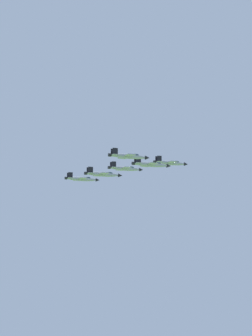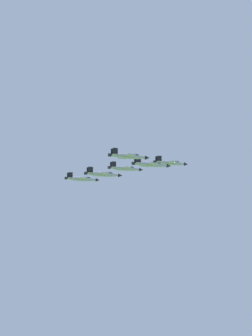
{
  "view_description": "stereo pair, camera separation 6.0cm",
  "coord_description": "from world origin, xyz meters",
  "px_view_note": "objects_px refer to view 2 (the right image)",
  "views": [
    {
      "loc": [
        294.1,
        23.01,
        122.04
      ],
      "look_at": [
        32.84,
        -44.78,
        165.98
      ],
      "focal_mm": 65.19,
      "sensor_mm": 36.0,
      "label": 1
    },
    {
      "loc": [
        294.08,
        23.07,
        122.04
      ],
      "look_at": [
        32.84,
        -44.78,
        165.98
      ],
      "focal_mm": 65.19,
      "sensor_mm": 36.0,
      "label": 2
    }
  ],
  "objects_px": {
    "jet_right_outer": "(128,156)",
    "jet_slot_rear": "(103,174)",
    "jet_left_wingman": "(125,168)",
    "jet_left_outer": "(82,179)",
    "jet_lead": "(170,163)",
    "jet_right_wingman": "(151,164)"
  },
  "relations": [
    {
      "from": "jet_left_wingman",
      "to": "jet_right_wingman",
      "type": "distance_m",
      "value": 28.59
    },
    {
      "from": "jet_lead",
      "to": "jet_slot_rear",
      "type": "height_order",
      "value": "jet_lead"
    },
    {
      "from": "jet_lead",
      "to": "jet_left_outer",
      "type": "distance_m",
      "value": 44.33
    },
    {
      "from": "jet_right_outer",
      "to": "jet_slot_rear",
      "type": "relative_size",
      "value": 1.0
    },
    {
      "from": "jet_left_outer",
      "to": "jet_right_outer",
      "type": "relative_size",
      "value": 0.99
    },
    {
      "from": "jet_left_wingman",
      "to": "jet_right_outer",
      "type": "distance_m",
      "value": 45.95
    },
    {
      "from": "jet_right_wingman",
      "to": "jet_left_wingman",
      "type": "bearing_deg",
      "value": 90.42
    },
    {
      "from": "jet_right_outer",
      "to": "jet_slot_rear",
      "type": "bearing_deg",
      "value": 90.41
    },
    {
      "from": "jet_lead",
      "to": "jet_slot_rear",
      "type": "bearing_deg",
      "value": 179.27
    },
    {
      "from": "jet_right_wingman",
      "to": "jet_left_outer",
      "type": "distance_m",
      "value": 45.91
    },
    {
      "from": "jet_right_wingman",
      "to": "jet_left_outer",
      "type": "bearing_deg",
      "value": 111.83
    },
    {
      "from": "jet_right_wingman",
      "to": "jet_right_outer",
      "type": "xyz_separation_m",
      "value": [
        21.51,
        -4.53,
        0.01
      ]
    },
    {
      "from": "jet_left_wingman",
      "to": "jet_right_outer",
      "type": "bearing_deg",
      "value": -112.38
    },
    {
      "from": "jet_left_wingman",
      "to": "jet_left_outer",
      "type": "relative_size",
      "value": 1.02
    },
    {
      "from": "jet_lead",
      "to": "jet_right_outer",
      "type": "distance_m",
      "value": 44.16
    },
    {
      "from": "jet_lead",
      "to": "jet_left_wingman",
      "type": "height_order",
      "value": "jet_lead"
    },
    {
      "from": "jet_lead",
      "to": "jet_left_wingman",
      "type": "relative_size",
      "value": 0.99
    },
    {
      "from": "jet_lead",
      "to": "jet_left_outer",
      "type": "relative_size",
      "value": 1.01
    },
    {
      "from": "jet_lead",
      "to": "jet_right_outer",
      "type": "relative_size",
      "value": 0.99
    },
    {
      "from": "jet_lead",
      "to": "jet_left_wingman",
      "type": "distance_m",
      "value": 22.04
    },
    {
      "from": "jet_left_wingman",
      "to": "jet_left_outer",
      "type": "distance_m",
      "value": 22.36
    },
    {
      "from": "jet_lead",
      "to": "jet_right_wingman",
      "type": "xyz_separation_m",
      "value": [
        21.51,
        -4.53,
        -4.06
      ]
    }
  ]
}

